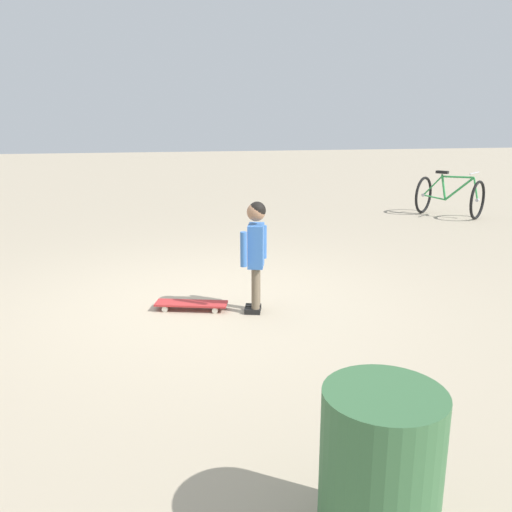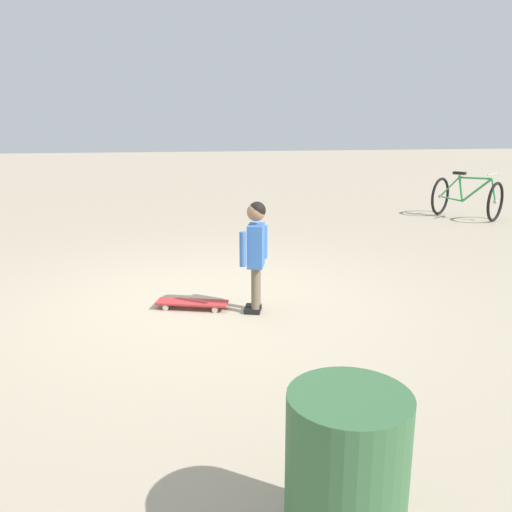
{
  "view_description": "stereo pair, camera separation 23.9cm",
  "coord_description": "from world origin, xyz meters",
  "px_view_note": "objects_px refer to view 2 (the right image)",
  "views": [
    {
      "loc": [
        -5.07,
        0.55,
        1.79
      ],
      "look_at": [
        -0.38,
        -0.45,
        0.55
      ],
      "focal_mm": 37.42,
      "sensor_mm": 36.0,
      "label": 1
    },
    {
      "loc": [
        -5.12,
        0.32,
        1.79
      ],
      "look_at": [
        -0.38,
        -0.45,
        0.55
      ],
      "focal_mm": 37.42,
      "sensor_mm": 36.0,
      "label": 2
    }
  ],
  "objects_px": {
    "child_person": "(256,245)",
    "trash_bin": "(346,476)",
    "skateboard": "(192,303)",
    "bicycle_far": "(467,198)"
  },
  "relations": [
    {
      "from": "skateboard",
      "to": "bicycle_far",
      "type": "bearing_deg",
      "value": -51.98
    },
    {
      "from": "trash_bin",
      "to": "bicycle_far",
      "type": "bearing_deg",
      "value": -33.27
    },
    {
      "from": "trash_bin",
      "to": "skateboard",
      "type": "bearing_deg",
      "value": 9.17
    },
    {
      "from": "bicycle_far",
      "to": "trash_bin",
      "type": "bearing_deg",
      "value": 146.73
    },
    {
      "from": "skateboard",
      "to": "trash_bin",
      "type": "xyz_separation_m",
      "value": [
        -3.11,
        -0.5,
        0.31
      ]
    },
    {
      "from": "trash_bin",
      "to": "child_person",
      "type": "bearing_deg",
      "value": -1.89
    },
    {
      "from": "child_person",
      "to": "trash_bin",
      "type": "height_order",
      "value": "child_person"
    },
    {
      "from": "skateboard",
      "to": "trash_bin",
      "type": "bearing_deg",
      "value": -170.83
    },
    {
      "from": "child_person",
      "to": "trash_bin",
      "type": "bearing_deg",
      "value": 178.11
    },
    {
      "from": "bicycle_far",
      "to": "skateboard",
      "type": "bearing_deg",
      "value": 128.02
    }
  ]
}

